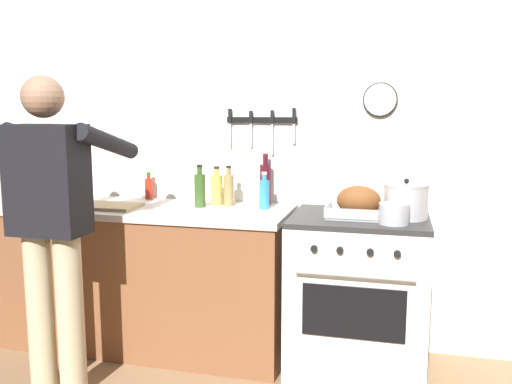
{
  "coord_description": "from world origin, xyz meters",
  "views": [
    {
      "loc": [
        0.4,
        -2.05,
        1.49
      ],
      "look_at": [
        -0.35,
        0.85,
        1.04
      ],
      "focal_mm": 38.06,
      "sensor_mm": 36.0,
      "label": 1
    }
  ],
  "objects_px": {
    "bottle_vinegar": "(229,189)",
    "bottle_olive_oil": "(200,189)",
    "stock_pot": "(406,201)",
    "saucepan": "(394,214)",
    "cutting_board": "(109,206)",
    "bottle_cooking_oil": "(217,189)",
    "person_cook": "(52,215)",
    "roasting_pan": "(359,203)",
    "stove": "(357,293)",
    "bottle_hot_sauce": "(149,188)",
    "bottle_dish_soap": "(264,194)",
    "bottle_wine_red": "(265,183)"
  },
  "relations": [
    {
      "from": "bottle_vinegar",
      "to": "bottle_hot_sauce",
      "type": "height_order",
      "value": "bottle_vinegar"
    },
    {
      "from": "saucepan",
      "to": "stock_pot",
      "type": "bearing_deg",
      "value": 70.28
    },
    {
      "from": "stock_pot",
      "to": "bottle_hot_sauce",
      "type": "height_order",
      "value": "stock_pot"
    },
    {
      "from": "stock_pot",
      "to": "bottle_dish_soap",
      "type": "relative_size",
      "value": 1.09
    },
    {
      "from": "saucepan",
      "to": "bottle_wine_red",
      "type": "xyz_separation_m",
      "value": [
        -0.79,
        0.41,
        0.08
      ]
    },
    {
      "from": "stock_pot",
      "to": "bottle_cooking_oil",
      "type": "bearing_deg",
      "value": 172.7
    },
    {
      "from": "bottle_vinegar",
      "to": "cutting_board",
      "type": "bearing_deg",
      "value": -159.92
    },
    {
      "from": "stove",
      "to": "bottle_dish_soap",
      "type": "xyz_separation_m",
      "value": [
        -0.57,
        0.09,
        0.54
      ]
    },
    {
      "from": "cutting_board",
      "to": "bottle_vinegar",
      "type": "xyz_separation_m",
      "value": [
        0.69,
        0.25,
        0.09
      ]
    },
    {
      "from": "cutting_board",
      "to": "bottle_wine_red",
      "type": "xyz_separation_m",
      "value": [
        0.89,
        0.36,
        0.12
      ]
    },
    {
      "from": "person_cook",
      "to": "bottle_hot_sauce",
      "type": "bearing_deg",
      "value": -12.93
    },
    {
      "from": "bottle_cooking_oil",
      "to": "bottle_wine_red",
      "type": "height_order",
      "value": "bottle_wine_red"
    },
    {
      "from": "stock_pot",
      "to": "saucepan",
      "type": "distance_m",
      "value": 0.19
    },
    {
      "from": "person_cook",
      "to": "bottle_cooking_oil",
      "type": "xyz_separation_m",
      "value": [
        0.63,
        0.79,
        0.05
      ]
    },
    {
      "from": "bottle_cooking_oil",
      "to": "bottle_vinegar",
      "type": "bearing_deg",
      "value": -9.7
    },
    {
      "from": "bottle_olive_oil",
      "to": "bottle_hot_sauce",
      "type": "xyz_separation_m",
      "value": [
        -0.43,
        0.19,
        -0.03
      ]
    },
    {
      "from": "stock_pot",
      "to": "bottle_wine_red",
      "type": "height_order",
      "value": "bottle_wine_red"
    },
    {
      "from": "bottle_vinegar",
      "to": "bottle_cooking_oil",
      "type": "distance_m",
      "value": 0.08
    },
    {
      "from": "roasting_pan",
      "to": "bottle_vinegar",
      "type": "distance_m",
      "value": 0.82
    },
    {
      "from": "bottle_dish_soap",
      "to": "bottle_cooking_oil",
      "type": "bearing_deg",
      "value": 168.33
    },
    {
      "from": "saucepan",
      "to": "bottle_dish_soap",
      "type": "bearing_deg",
      "value": 161.75
    },
    {
      "from": "cutting_board",
      "to": "bottle_dish_soap",
      "type": "distance_m",
      "value": 0.95
    },
    {
      "from": "cutting_board",
      "to": "bottle_cooking_oil",
      "type": "bearing_deg",
      "value": 23.73
    },
    {
      "from": "roasting_pan",
      "to": "cutting_board",
      "type": "xyz_separation_m",
      "value": [
        -1.49,
        -0.08,
        -0.07
      ]
    },
    {
      "from": "stove",
      "to": "cutting_board",
      "type": "height_order",
      "value": "cutting_board"
    },
    {
      "from": "bottle_hot_sauce",
      "to": "stove",
      "type": "bearing_deg",
      "value": -10.06
    },
    {
      "from": "bottle_olive_oil",
      "to": "bottle_hot_sauce",
      "type": "relative_size",
      "value": 1.45
    },
    {
      "from": "roasting_pan",
      "to": "bottle_vinegar",
      "type": "relative_size",
      "value": 1.41
    },
    {
      "from": "bottle_cooking_oil",
      "to": "bottle_olive_oil",
      "type": "bearing_deg",
      "value": -128.35
    },
    {
      "from": "stove",
      "to": "saucepan",
      "type": "relative_size",
      "value": 5.74
    },
    {
      "from": "saucepan",
      "to": "bottle_hot_sauce",
      "type": "bearing_deg",
      "value": 165.43
    },
    {
      "from": "bottle_cooking_oil",
      "to": "bottle_dish_soap",
      "type": "bearing_deg",
      "value": -11.67
    },
    {
      "from": "cutting_board",
      "to": "bottle_hot_sauce",
      "type": "bearing_deg",
      "value": 75.42
    },
    {
      "from": "person_cook",
      "to": "roasting_pan",
      "type": "height_order",
      "value": "person_cook"
    },
    {
      "from": "bottle_hot_sauce",
      "to": "bottle_dish_soap",
      "type": "bearing_deg",
      "value": -11.1
    },
    {
      "from": "roasting_pan",
      "to": "saucepan",
      "type": "height_order",
      "value": "roasting_pan"
    },
    {
      "from": "bottle_vinegar",
      "to": "bottle_hot_sauce",
      "type": "distance_m",
      "value": 0.6
    },
    {
      "from": "bottle_vinegar",
      "to": "bottle_olive_oil",
      "type": "distance_m",
      "value": 0.18
    },
    {
      "from": "cutting_board",
      "to": "saucepan",
      "type": "bearing_deg",
      "value": -1.74
    },
    {
      "from": "saucepan",
      "to": "bottle_olive_oil",
      "type": "bearing_deg",
      "value": 169.22
    },
    {
      "from": "person_cook",
      "to": "bottle_vinegar",
      "type": "xyz_separation_m",
      "value": [
        0.71,
        0.78,
        0.05
      ]
    },
    {
      "from": "bottle_hot_sauce",
      "to": "roasting_pan",
      "type": "bearing_deg",
      "value": -11.31
    },
    {
      "from": "stove",
      "to": "bottle_vinegar",
      "type": "bearing_deg",
      "value": 170.32
    },
    {
      "from": "roasting_pan",
      "to": "bottle_dish_soap",
      "type": "height_order",
      "value": "bottle_dish_soap"
    },
    {
      "from": "bottle_vinegar",
      "to": "bottle_cooking_oil",
      "type": "bearing_deg",
      "value": 170.3
    },
    {
      "from": "bottle_vinegar",
      "to": "stock_pot",
      "type": "bearing_deg",
      "value": -7.11
    },
    {
      "from": "stove",
      "to": "cutting_board",
      "type": "xyz_separation_m",
      "value": [
        -1.5,
        -0.11,
        0.46
      ]
    },
    {
      "from": "person_cook",
      "to": "stove",
      "type": "bearing_deg",
      "value": -72.49
    },
    {
      "from": "stove",
      "to": "bottle_olive_oil",
      "type": "distance_m",
      "value": 1.12
    },
    {
      "from": "cutting_board",
      "to": "bottle_wine_red",
      "type": "relative_size",
      "value": 1.12
    }
  ]
}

